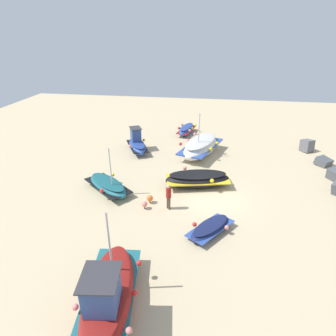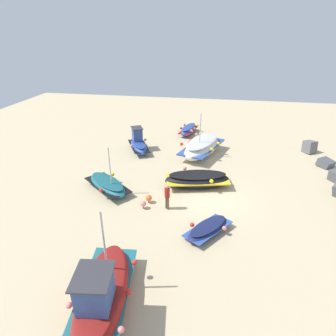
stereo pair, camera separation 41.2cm
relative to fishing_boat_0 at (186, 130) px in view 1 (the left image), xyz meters
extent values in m
plane|color=#C6B289|center=(12.49, 2.84, -0.46)|extent=(59.28, 59.28, 0.00)
ellipsoid|color=#2D4C9E|center=(0.00, 0.00, -0.05)|extent=(3.62, 1.88, 0.83)
cube|color=maroon|center=(0.00, 0.00, 0.00)|extent=(3.50, 1.89, 0.07)
ellipsoid|color=navy|center=(0.00, 0.00, 0.30)|extent=(3.19, 1.66, 0.13)
sphere|color=yellow|center=(-0.79, 0.87, 0.26)|extent=(0.28, 0.28, 0.28)
sphere|color=#EA7F75|center=(-0.63, -0.54, 0.32)|extent=(0.28, 0.28, 0.28)
sphere|color=orange|center=(0.15, 0.65, 0.20)|extent=(0.28, 0.28, 0.28)
sphere|color=red|center=(0.32, -0.77, 0.22)|extent=(0.28, 0.28, 0.28)
sphere|color=#EA7F75|center=(1.09, 0.42, 0.28)|extent=(0.28, 0.28, 0.28)
ellipsoid|color=#2D4C9E|center=(5.50, -3.95, -0.01)|extent=(3.81, 2.82, 0.96)
cube|color=black|center=(5.50, -3.95, 0.03)|extent=(3.69, 2.77, 0.14)
ellipsoid|color=navy|center=(5.50, -3.95, 0.37)|extent=(3.34, 2.45, 0.20)
cube|color=#2D4784|center=(5.07, -4.16, 1.00)|extent=(1.31, 1.20, 1.13)
cube|color=#333338|center=(5.07, -4.16, 1.60)|extent=(1.52, 1.39, 0.06)
sphere|color=#EA7F75|center=(6.41, -4.35, 0.37)|extent=(0.25, 0.25, 0.25)
sphere|color=yellow|center=(4.60, -3.54, 0.33)|extent=(0.25, 0.25, 0.25)
ellipsoid|color=white|center=(5.41, 1.74, 0.24)|extent=(5.84, 3.97, 1.46)
cube|color=#2D4C9E|center=(5.41, 1.74, 0.31)|extent=(5.65, 3.94, 0.17)
ellipsoid|color=beige|center=(5.41, 1.74, 0.82)|extent=(5.13, 3.46, 0.28)
cylinder|color=#B7B7BC|center=(5.93, 1.55, 2.18)|extent=(0.08, 0.08, 2.50)
sphere|color=red|center=(6.41, 0.08, 0.84)|extent=(0.28, 0.28, 0.28)
sphere|color=yellow|center=(6.53, 2.64, 0.59)|extent=(0.28, 0.28, 0.28)
sphere|color=#EA7F75|center=(4.99, 0.59, 0.64)|extent=(0.28, 0.28, 0.28)
sphere|color=yellow|center=(5.12, 3.15, 0.62)|extent=(0.28, 0.28, 0.28)
sphere|color=#EA7F75|center=(3.57, 1.10, 0.79)|extent=(0.28, 0.28, 0.28)
ellipsoid|color=black|center=(11.08, 1.82, 0.05)|extent=(2.69, 4.81, 1.02)
cube|color=gold|center=(11.08, 1.82, 0.10)|extent=(2.71, 4.65, 0.09)
ellipsoid|color=black|center=(11.08, 1.82, 0.47)|extent=(2.36, 4.23, 0.17)
sphere|color=yellow|center=(11.85, 2.81, 0.45)|extent=(0.27, 0.27, 0.27)
sphere|color=#EA7F75|center=(10.31, 0.83, 0.50)|extent=(0.27, 0.27, 0.27)
ellipsoid|color=navy|center=(16.16, 2.83, -0.19)|extent=(3.14, 2.77, 0.62)
cube|color=#2D4C9E|center=(16.16, 2.83, -0.16)|extent=(3.05, 2.71, 0.13)
ellipsoid|color=#151E45|center=(16.16, 2.83, 0.04)|extent=(2.75, 2.42, 0.16)
sphere|color=red|center=(16.17, 1.96, -0.01)|extent=(0.25, 0.25, 0.25)
sphere|color=#EA7F75|center=(16.15, 3.70, -0.03)|extent=(0.25, 0.25, 0.25)
ellipsoid|color=#1E6670|center=(12.70, -4.21, -0.07)|extent=(3.67, 4.02, 0.83)
cube|color=black|center=(12.70, -4.21, -0.03)|extent=(3.60, 3.92, 0.12)
ellipsoid|color=#1A565F|center=(12.70, -4.21, 0.25)|extent=(3.22, 3.53, 0.17)
cylinder|color=#B7B7BC|center=(13.07, -3.75, 1.61)|extent=(0.08, 0.08, 2.59)
sphere|color=red|center=(13.80, -4.22, 0.18)|extent=(0.26, 0.26, 0.26)
sphere|color=yellow|center=(11.60, -4.20, 0.23)|extent=(0.26, 0.26, 0.26)
ellipsoid|color=maroon|center=(21.54, -1.03, 0.12)|extent=(5.70, 2.60, 1.23)
cube|color=#1E6670|center=(21.54, -1.03, 0.18)|extent=(5.49, 2.61, 0.16)
ellipsoid|color=maroon|center=(21.54, -1.03, 0.61)|extent=(5.01, 2.26, 0.24)
cube|color=#2D4784|center=(22.27, -0.94, 1.35)|extent=(1.44, 1.31, 1.29)
cube|color=#333338|center=(22.27, -0.94, 2.03)|extent=(1.67, 1.52, 0.06)
cylinder|color=#B7B7BC|center=(20.62, -1.15, 2.12)|extent=(0.08, 0.08, 2.83)
sphere|color=red|center=(19.88, -0.22, 0.45)|extent=(0.24, 0.24, 0.24)
sphere|color=orange|center=(20.91, -2.15, 0.51)|extent=(0.24, 0.24, 0.24)
sphere|color=red|center=(21.41, -0.01, 0.44)|extent=(0.24, 0.24, 0.24)
sphere|color=#EA7F75|center=(22.44, -1.95, 0.56)|extent=(0.24, 0.24, 0.24)
sphere|color=#EA7F75|center=(22.93, 0.19, 0.43)|extent=(0.24, 0.24, 0.24)
cylinder|color=brown|center=(14.26, 0.28, -0.05)|extent=(0.14, 0.14, 0.83)
cylinder|color=brown|center=(14.15, 0.17, -0.05)|extent=(0.14, 0.14, 0.83)
cylinder|color=maroon|center=(14.20, 0.23, 0.68)|extent=(0.32, 0.32, 0.64)
sphere|color=tan|center=(14.20, 0.23, 1.11)|extent=(0.22, 0.22, 0.22)
cube|color=slate|center=(3.13, 11.24, 0.07)|extent=(1.41, 1.31, 1.22)
cube|color=#4C5156|center=(6.04, 11.80, -0.17)|extent=(1.54, 1.57, 0.81)
cylinder|color=#3F3F42|center=(13.74, -1.06, -0.39)|extent=(0.08, 0.08, 0.14)
sphere|color=orange|center=(13.74, -1.06, -0.12)|extent=(0.41, 0.41, 0.41)
cylinder|color=#3F3F42|center=(14.45, -1.24, -0.38)|extent=(0.08, 0.08, 0.15)
sphere|color=#EA7F75|center=(14.45, -1.24, -0.12)|extent=(0.37, 0.37, 0.37)
camera|label=1|loc=(28.96, 2.45, 9.65)|focal=30.66mm
camera|label=2|loc=(28.89, 2.85, 9.65)|focal=30.66mm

